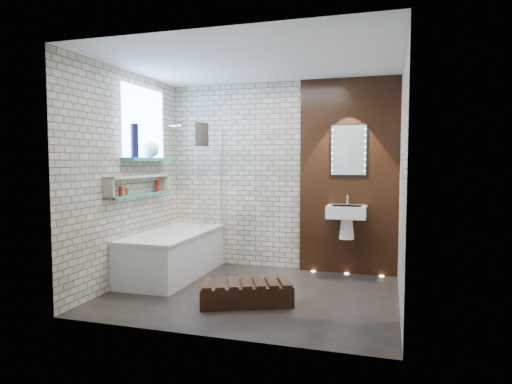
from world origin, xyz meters
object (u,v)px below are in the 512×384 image
(bathtub, at_px, (173,254))
(bath_screen, at_px, (211,178))
(led_mirror, at_px, (349,150))
(washbasin, at_px, (347,216))
(walnut_step, at_px, (246,294))

(bathtub, height_order, bath_screen, bath_screen)
(bath_screen, relative_size, led_mirror, 2.00)
(washbasin, xyz_separation_m, walnut_step, (-0.91, -1.45, -0.68))
(washbasin, height_order, led_mirror, led_mirror)
(washbasin, bearing_deg, bathtub, -163.99)
(led_mirror, bearing_deg, washbasin, -90.00)
(washbasin, bearing_deg, walnut_step, -122.06)
(washbasin, bearing_deg, bath_screen, -174.22)
(bath_screen, distance_m, walnut_step, 1.95)
(walnut_step, bearing_deg, led_mirror, 60.55)
(bathtub, distance_m, walnut_step, 1.52)
(bathtub, distance_m, washbasin, 2.32)
(bath_screen, height_order, washbasin, bath_screen)
(bathtub, relative_size, washbasin, 3.00)
(bathtub, bearing_deg, washbasin, 16.01)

